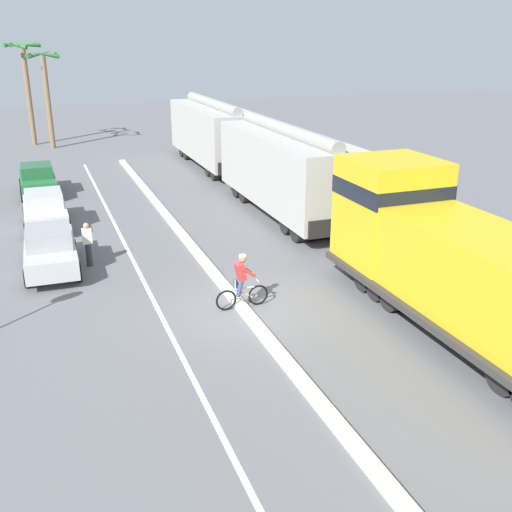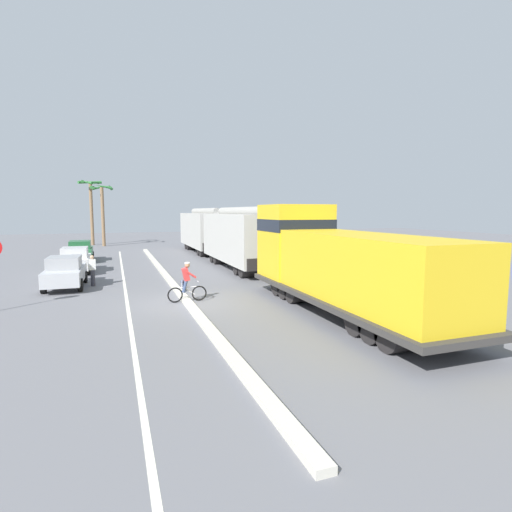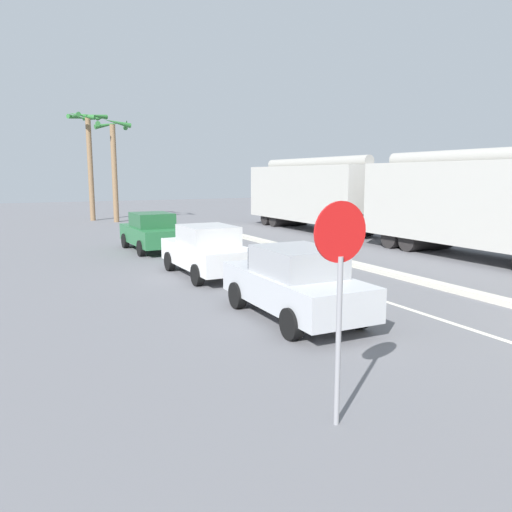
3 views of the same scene
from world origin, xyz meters
name	(u,v)px [view 2 (image 2 of 3)]	position (x,y,z in m)	size (l,w,h in m)	color
ground_plane	(187,303)	(0.00, 0.00, 0.00)	(120.00, 120.00, 0.00)	slate
median_curb	(168,279)	(0.00, 6.00, 0.08)	(0.36, 36.00, 0.16)	beige
lane_stripe	(124,282)	(-2.40, 6.00, 0.00)	(0.14, 36.00, 0.01)	silver
locomotive	(333,265)	(5.28, -3.12, 1.80)	(3.10, 11.61, 4.20)	gold
hopper_car_lead	(241,238)	(5.28, 9.03, 2.08)	(2.90, 10.60, 4.18)	#B6B3AB
hopper_car_middle	(204,230)	(5.28, 20.63, 2.08)	(2.90, 10.60, 4.18)	#B4B1AA
parked_car_silver	(65,272)	(-5.25, 5.42, 0.82)	(1.89, 4.23, 1.62)	#B7BABF
parked_car_white	(75,260)	(-5.22, 10.83, 0.82)	(1.86, 4.21, 1.62)	silver
parked_car_green	(80,251)	(-5.35, 16.88, 0.82)	(1.89, 4.23, 1.62)	#286B3D
cyclist	(187,283)	(0.05, 0.18, 0.82)	(1.71, 0.48, 1.71)	black
palm_tree_near	(102,203)	(-3.95, 30.95, 4.80)	(2.40, 2.39, 6.91)	#846647
palm_tree_far	(91,197)	(-5.20, 32.90, 5.52)	(2.74, 2.78, 7.46)	#846647
pedestrian_by_cars	(92,270)	(-3.95, 5.48, 0.85)	(0.34, 0.22, 1.62)	#33333D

